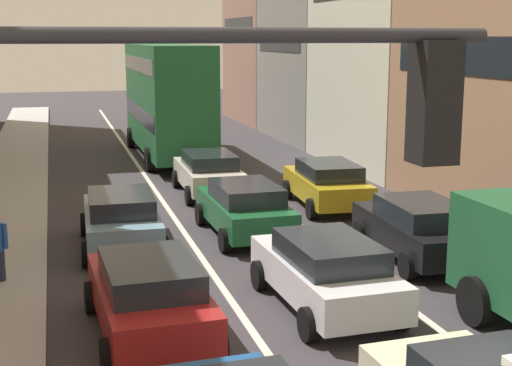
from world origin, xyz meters
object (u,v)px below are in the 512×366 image
object	(u,v)px
wagon_left_lane_second	(149,295)
sedan_left_lane_third	(121,219)
hatchback_centre_lane_third	(245,208)
coupe_centre_lane_fourth	(209,172)
sedan_right_lane_behind_truck	(419,228)
traffic_light_pole	(161,285)
sedan_centre_lane_second	(326,271)
bus_mid_queue_primary	(167,95)
wagon_right_lane_far	(327,183)

from	to	relation	value
wagon_left_lane_second	sedan_left_lane_third	size ratio (longest dim) A/B	1.00
hatchback_centre_lane_third	coupe_centre_lane_fourth	xyz separation A→B (m)	(0.14, 5.53, 0.00)
sedan_left_lane_third	coupe_centre_lane_fourth	distance (m)	6.87
wagon_left_lane_second	sedan_right_lane_behind_truck	bearing A→B (deg)	-68.88
traffic_light_pole	sedan_centre_lane_second	xyz separation A→B (m)	(4.48, 8.68, -3.02)
coupe_centre_lane_fourth	sedan_centre_lane_second	bearing A→B (deg)	-178.94
sedan_centre_lane_second	bus_mid_queue_primary	xyz separation A→B (m)	(-0.19, 19.54, 2.03)
wagon_left_lane_second	sedan_right_lane_behind_truck	xyz separation A→B (m)	(6.98, 3.02, 0.00)
sedan_left_lane_third	traffic_light_pole	bearing A→B (deg)	177.96
traffic_light_pole	wagon_right_lane_far	distance (m)	19.02
hatchback_centre_lane_third	coupe_centre_lane_fourth	bearing A→B (deg)	-2.49
traffic_light_pole	sedan_left_lane_third	bearing A→B (deg)	86.25
sedan_centre_lane_second	coupe_centre_lane_fourth	world-z (taller)	same
traffic_light_pole	sedan_centre_lane_second	distance (m)	10.23
traffic_light_pole	sedan_right_lane_behind_truck	world-z (taller)	traffic_light_pole
wagon_left_lane_second	coupe_centre_lane_fourth	distance (m)	12.33
hatchback_centre_lane_third	coupe_centre_lane_fourth	size ratio (longest dim) A/B	1.00
hatchback_centre_lane_third	sedan_right_lane_behind_truck	world-z (taller)	same
sedan_centre_lane_second	wagon_right_lane_far	xyz separation A→B (m)	(3.23, 8.44, 0.00)
traffic_light_pole	sedan_left_lane_third	world-z (taller)	traffic_light_pole
traffic_light_pole	wagon_left_lane_second	bearing A→B (deg)	83.81
traffic_light_pole	wagon_left_lane_second	size ratio (longest dim) A/B	1.26
hatchback_centre_lane_third	sedan_left_lane_third	world-z (taller)	same
sedan_centre_lane_second	bus_mid_queue_primary	size ratio (longest dim) A/B	0.41
traffic_light_pole	hatchback_centre_lane_third	distance (m)	15.42
coupe_centre_lane_fourth	sedan_right_lane_behind_truck	bearing A→B (deg)	-157.81
coupe_centre_lane_fourth	wagon_right_lane_far	size ratio (longest dim) A/B	0.98
sedan_left_lane_third	sedan_right_lane_behind_truck	bearing A→B (deg)	-110.81
sedan_left_lane_third	coupe_centre_lane_fourth	xyz separation A→B (m)	(3.53, 5.90, 0.00)
hatchback_centre_lane_third	sedan_right_lane_behind_truck	distance (m)	4.82
sedan_left_lane_third	wagon_left_lane_second	bearing A→B (deg)	-178.62
traffic_light_pole	coupe_centre_lane_fourth	bearing A→B (deg)	77.46
coupe_centre_lane_fourth	bus_mid_queue_primary	bearing A→B (deg)	2.09
sedan_left_lane_third	sedan_centre_lane_second	bearing A→B (deg)	-145.17
hatchback_centre_lane_third	wagon_right_lane_far	size ratio (longest dim) A/B	0.98
hatchback_centre_lane_third	bus_mid_queue_primary	xyz separation A→B (m)	(-0.02, 13.73, 2.03)
wagon_left_lane_second	hatchback_centre_lane_third	xyz separation A→B (m)	(3.42, 6.27, 0.00)
traffic_light_pole	bus_mid_queue_primary	bearing A→B (deg)	81.36
coupe_centre_lane_fourth	bus_mid_queue_primary	world-z (taller)	bus_mid_queue_primary
sedan_left_lane_third	wagon_right_lane_far	world-z (taller)	same
sedan_right_lane_behind_truck	sedan_left_lane_third	bearing A→B (deg)	69.64
sedan_left_lane_third	coupe_centre_lane_fourth	bearing A→B (deg)	-29.18
sedan_centre_lane_second	coupe_centre_lane_fourth	size ratio (longest dim) A/B	1.01
sedan_centre_lane_second	hatchback_centre_lane_third	xyz separation A→B (m)	(-0.17, 5.82, 0.00)
sedan_left_lane_third	bus_mid_queue_primary	bearing A→B (deg)	-11.71
wagon_left_lane_second	traffic_light_pole	bearing A→B (deg)	171.52
hatchback_centre_lane_third	coupe_centre_lane_fourth	distance (m)	5.54
traffic_light_pole	sedan_centre_lane_second	bearing A→B (deg)	62.70
sedan_left_lane_third	bus_mid_queue_primary	distance (m)	14.63
wagon_left_lane_second	hatchback_centre_lane_third	world-z (taller)	same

